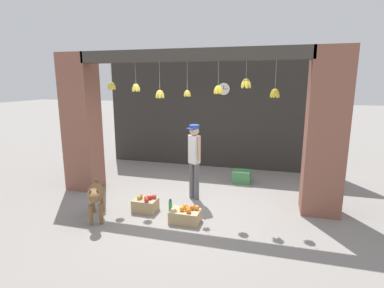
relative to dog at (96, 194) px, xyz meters
name	(u,v)px	position (x,y,z in m)	size (l,w,h in m)	color
ground_plane	(187,203)	(1.40, 1.13, -0.48)	(60.00, 60.00, 0.00)	gray
shop_back_wall	(215,114)	(1.40, 4.06, 1.07)	(6.51, 0.12, 3.11)	#2D2B28
shop_pillar_left	(82,123)	(-1.21, 1.43, 1.07)	(0.70, 0.60, 3.11)	brown
shop_pillar_right	(325,133)	(4.00, 1.43, 1.07)	(0.70, 0.60, 3.11)	brown
storefront_awning	(188,59)	(1.40, 1.25, 2.44)	(4.61, 0.28, 0.96)	#3D3833
dog	(96,194)	(0.00, 0.00, 0.00)	(0.64, 0.95, 0.71)	brown
shopkeeper	(194,156)	(1.48, 1.43, 0.46)	(0.31, 0.30, 1.62)	#56565B
fruit_crate_oranges	(185,216)	(1.61, 0.31, -0.36)	(0.53, 0.35, 0.31)	tan
fruit_crate_apples	(146,204)	(0.72, 0.56, -0.34)	(0.45, 0.34, 0.33)	tan
produce_box_green	(242,176)	(2.36, 2.77, -0.33)	(0.43, 0.38, 0.31)	#42844C
water_bottle	(170,206)	(1.21, 0.65, -0.36)	(0.07, 0.07, 0.26)	#38934C
wall_clock	(224,89)	(1.66, 3.98, 1.81)	(0.36, 0.03, 0.36)	black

